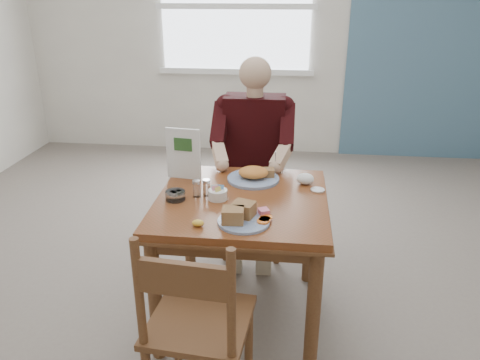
# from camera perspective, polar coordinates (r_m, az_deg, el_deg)

# --- Properties ---
(floor) EXTENTS (6.00, 6.00, 0.00)m
(floor) POSITION_cam_1_polar(r_m,az_deg,el_deg) (2.89, 0.20, -15.83)
(floor) COLOR #695D55
(floor) RESTS_ON ground
(wall_back) EXTENTS (5.50, 0.00, 5.50)m
(wall_back) POSITION_cam_1_polar(r_m,az_deg,el_deg) (5.27, 4.04, 18.20)
(wall_back) COLOR beige
(wall_back) RESTS_ON ground
(accent_panel) EXTENTS (1.60, 0.02, 2.80)m
(accent_panel) POSITION_cam_1_polar(r_m,az_deg,el_deg) (5.42, 21.98, 16.83)
(accent_panel) COLOR #476C85
(accent_panel) RESTS_ON ground
(lemon_wedge) EXTENTS (0.06, 0.04, 0.03)m
(lemon_wedge) POSITION_cam_1_polar(r_m,az_deg,el_deg) (2.21, -5.15, -5.24)
(lemon_wedge) COLOR gold
(lemon_wedge) RESTS_ON table
(napkin) EXTENTS (0.12, 0.11, 0.06)m
(napkin) POSITION_cam_1_polar(r_m,az_deg,el_deg) (2.68, 7.94, 0.16)
(napkin) COLOR white
(napkin) RESTS_ON table
(metal_dish) EXTENTS (0.10, 0.10, 0.01)m
(metal_dish) POSITION_cam_1_polar(r_m,az_deg,el_deg) (2.61, 9.43, -1.22)
(metal_dish) COLOR silver
(metal_dish) RESTS_ON table
(window) EXTENTS (1.72, 0.04, 1.42)m
(window) POSITION_cam_1_polar(r_m,az_deg,el_deg) (5.26, -0.56, 20.42)
(window) COLOR white
(window) RESTS_ON wall_back
(table) EXTENTS (0.92, 0.92, 0.75)m
(table) POSITION_cam_1_polar(r_m,az_deg,el_deg) (2.54, 0.22, -4.46)
(table) COLOR brown
(table) RESTS_ON ground
(chair_far) EXTENTS (0.42, 0.42, 0.95)m
(chair_far) POSITION_cam_1_polar(r_m,az_deg,el_deg) (3.33, 1.74, -0.73)
(chair_far) COLOR brown
(chair_far) RESTS_ON ground
(chair_near) EXTENTS (0.46, 0.46, 0.95)m
(chair_near) POSITION_cam_1_polar(r_m,az_deg,el_deg) (2.05, -5.30, -17.32)
(chair_near) COLOR brown
(chair_near) RESTS_ON ground
(diner) EXTENTS (0.53, 0.56, 1.39)m
(diner) POSITION_cam_1_polar(r_m,az_deg,el_deg) (3.13, 1.67, 4.23)
(diner) COLOR tan
(diner) RESTS_ON chair_far
(near_plate) EXTENTS (0.28, 0.27, 0.08)m
(near_plate) POSITION_cam_1_polar(r_m,az_deg,el_deg) (2.23, 0.25, -4.41)
(near_plate) COLOR white
(near_plate) RESTS_ON table
(far_plate) EXTENTS (0.34, 0.34, 0.08)m
(far_plate) POSITION_cam_1_polar(r_m,az_deg,el_deg) (2.71, 1.77, 0.60)
(far_plate) COLOR white
(far_plate) RESTS_ON table
(caddy) EXTENTS (0.12, 0.12, 0.08)m
(caddy) POSITION_cam_1_polar(r_m,az_deg,el_deg) (2.47, -2.73, -1.75)
(caddy) COLOR white
(caddy) RESTS_ON table
(shakers) EXTENTS (0.10, 0.07, 0.09)m
(shakers) POSITION_cam_1_polar(r_m,az_deg,el_deg) (2.50, -4.72, -0.96)
(shakers) COLOR white
(shakers) RESTS_ON table
(creamer) EXTENTS (0.11, 0.11, 0.05)m
(creamer) POSITION_cam_1_polar(r_m,az_deg,el_deg) (2.48, -7.89, -1.86)
(creamer) COLOR white
(creamer) RESTS_ON table
(menu) EXTENTS (0.20, 0.04, 0.30)m
(menu) POSITION_cam_1_polar(r_m,az_deg,el_deg) (2.71, -6.91, 3.23)
(menu) COLOR white
(menu) RESTS_ON table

